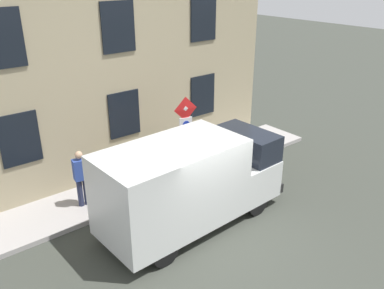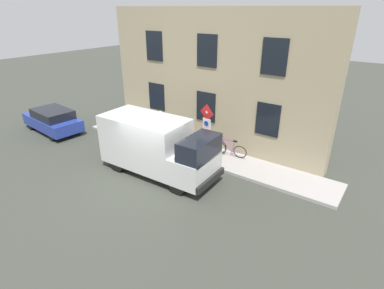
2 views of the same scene
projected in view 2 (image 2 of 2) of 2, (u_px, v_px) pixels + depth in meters
The scene contains 10 objects.
ground_plane at pixel (146, 182), 12.89m from camera, with size 80.00×80.00×0.00m, color #383C34.
sidewalk_slab at pixel (195, 151), 15.53m from camera, with size 1.94×14.05×0.14m, color #A19B99.
building_facade at pixel (210, 81), 15.12m from camera, with size 0.75×12.05×6.83m.
sign_post_stacked at pixel (207, 128), 13.61m from camera, with size 0.18×0.56×2.70m.
delivery_van at pixel (156, 145), 13.13m from camera, with size 2.19×5.40×2.50m.
parked_hatchback at pixel (53, 120), 17.90m from camera, with size 2.08×4.13×1.38m.
bicycle_purple at pixel (230, 149), 14.72m from camera, with size 0.47×1.71×0.89m.
bicycle_green at pixel (212, 144), 15.27m from camera, with size 0.46×1.71×0.89m.
bicycle_orange at pixel (195, 139), 15.82m from camera, with size 0.46×1.71×0.89m.
pedestrian at pixel (161, 125), 16.14m from camera, with size 0.32×0.43×1.72m.
Camera 2 is at (-7.86, -8.05, 6.78)m, focal length 28.44 mm.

